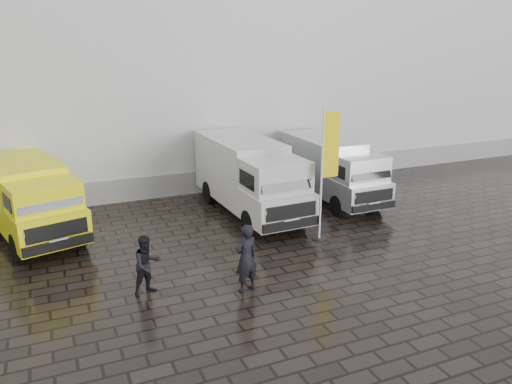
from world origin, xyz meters
TOP-DOWN VIEW (x-y plane):
  - ground at (0.00, 0.00)m, footprint 120.00×120.00m
  - exhibition_hall at (2.00, 16.00)m, footprint 44.00×16.00m
  - hall_plinth at (2.00, 7.95)m, footprint 44.00×0.15m
  - van_yellow at (-8.27, 5.14)m, footprint 3.52×6.01m
  - van_white at (-0.36, 4.44)m, footprint 2.44×6.71m
  - van_silver at (3.56, 4.70)m, footprint 2.00×5.95m
  - flagpole at (1.00, 1.00)m, footprint 0.88×0.50m
  - wheelie_bin at (7.49, 7.42)m, footprint 0.73×0.73m
  - person_front at (-2.93, -1.44)m, footprint 0.80×0.62m
  - person_tent at (-5.44, -0.50)m, footprint 0.98×0.87m

SIDE VIEW (x-z plane):
  - ground at x=0.00m, z-range 0.00..0.00m
  - hall_plinth at x=2.00m, z-range 0.00..1.00m
  - wheelie_bin at x=7.49m, z-range 0.00..1.03m
  - person_tent at x=-5.44m, z-range 0.00..1.67m
  - person_front at x=-2.93m, z-range 0.00..1.94m
  - van_silver at x=3.56m, z-range 0.00..2.58m
  - van_yellow at x=-8.27m, z-range 0.00..2.61m
  - van_white at x=-0.36m, z-range 0.00..2.88m
  - flagpole at x=1.00m, z-range 0.24..4.83m
  - exhibition_hall at x=2.00m, z-range 0.00..12.00m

